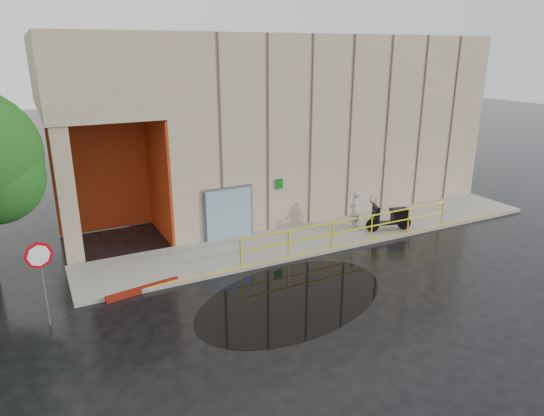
{
  "coord_description": "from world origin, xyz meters",
  "views": [
    {
      "loc": [
        -6.56,
        -11.16,
        7.38
      ],
      "look_at": [
        0.66,
        3.0,
        2.18
      ],
      "focal_mm": 32.0,
      "sensor_mm": 36.0,
      "label": 1
    }
  ],
  "objects": [
    {
      "name": "guardrail",
      "position": [
        4.25,
        3.15,
        0.68
      ],
      "size": [
        9.56,
        0.06,
        1.03
      ],
      "color": "yellow",
      "rests_on": "sidewalk"
    },
    {
      "name": "puddle",
      "position": [
        0.15,
        0.57,
        0.0
      ],
      "size": [
        7.73,
        5.92,
        0.01
      ],
      "primitive_type": "cube",
      "rotation": [
        0.0,
        0.0,
        0.28
      ],
      "color": "black",
      "rests_on": "ground"
    },
    {
      "name": "scooter",
      "position": [
        6.48,
        3.6,
        1.03
      ],
      "size": [
        2.02,
        1.13,
        1.53
      ],
      "rotation": [
        0.0,
        0.0,
        -0.28
      ],
      "color": "black",
      "rests_on": "sidewalk"
    },
    {
      "name": "person",
      "position": [
        5.38,
        4.57,
        0.96
      ],
      "size": [
        0.7,
        0.62,
        1.61
      ],
      "primitive_type": "imported",
      "rotation": [
        0.0,
        0.0,
        3.63
      ],
      "color": "#A1A2A6",
      "rests_on": "sidewalk"
    },
    {
      "name": "ground",
      "position": [
        0.0,
        0.0,
        0.0
      ],
      "size": [
        120.0,
        120.0,
        0.0
      ],
      "primitive_type": "plane",
      "color": "black",
      "rests_on": "ground"
    },
    {
      "name": "red_curb",
      "position": [
        -3.92,
        3.1,
        0.09
      ],
      "size": [
        2.4,
        0.56,
        0.18
      ],
      "primitive_type": "cube",
      "rotation": [
        0.0,
        0.0,
        0.16
      ],
      "color": "maroon",
      "rests_on": "ground"
    },
    {
      "name": "building",
      "position": [
        5.1,
        10.98,
        4.21
      ],
      "size": [
        20.0,
        10.17,
        8.0
      ],
      "color": "tan",
      "rests_on": "ground"
    },
    {
      "name": "sidewalk",
      "position": [
        4.0,
        4.5,
        0.07
      ],
      "size": [
        20.0,
        3.0,
        0.15
      ],
      "primitive_type": "cube",
      "color": "gray",
      "rests_on": "ground"
    },
    {
      "name": "stop_sign",
      "position": [
        -6.72,
        2.3,
        1.85
      ],
      "size": [
        0.75,
        0.23,
        2.53
      ],
      "rotation": [
        0.0,
        0.0,
        -0.14
      ],
      "color": "slate",
      "rests_on": "ground"
    }
  ]
}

